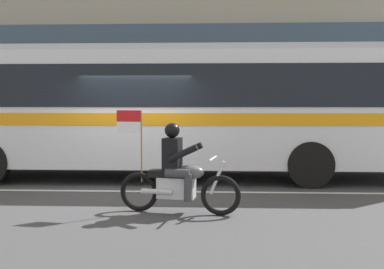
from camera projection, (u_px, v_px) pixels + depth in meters
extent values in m
plane|color=#3D3D3F|center=(136.00, 186.00, 10.97)|extent=(60.00, 60.00, 0.00)
cube|color=#B7B2A8|center=(161.00, 157.00, 16.04)|extent=(28.00, 3.80, 0.15)
cube|color=silver|center=(132.00, 191.00, 10.37)|extent=(26.60, 0.14, 0.01)
cube|color=#384C60|center=(166.00, 43.00, 17.62)|extent=(25.76, 0.10, 1.40)
cube|color=silver|center=(161.00, 109.00, 12.02)|extent=(12.58, 2.60, 2.70)
cube|color=black|center=(161.00, 87.00, 11.98)|extent=(11.57, 2.64, 0.96)
cube|color=orange|center=(161.00, 117.00, 12.03)|extent=(12.33, 2.63, 0.28)
cube|color=#BABCC3|center=(161.00, 52.00, 11.92)|extent=(12.33, 2.48, 0.16)
cylinder|color=black|center=(310.00, 165.00, 10.77)|extent=(1.04, 0.30, 1.04)
torus|color=black|center=(221.00, 195.00, 8.17)|extent=(0.70, 0.21, 0.69)
torus|color=black|center=(139.00, 192.00, 8.49)|extent=(0.70, 0.21, 0.69)
cube|color=silver|center=(176.00, 188.00, 8.33)|extent=(0.68, 0.39, 0.36)
ellipsoid|color=#59565B|center=(190.00, 172.00, 8.26)|extent=(0.52, 0.36, 0.24)
cube|color=black|center=(165.00, 173.00, 8.36)|extent=(0.60, 0.35, 0.12)
cylinder|color=silver|center=(217.00, 178.00, 8.16)|extent=(0.28, 0.10, 0.58)
cylinder|color=silver|center=(213.00, 159.00, 8.16)|extent=(0.15, 0.64, 0.04)
cylinder|color=silver|center=(157.00, 192.00, 8.25)|extent=(0.56, 0.18, 0.09)
cube|color=black|center=(172.00, 154.00, 8.31)|extent=(0.34, 0.40, 0.56)
sphere|color=black|center=(172.00, 130.00, 8.28)|extent=(0.26, 0.26, 0.26)
cylinder|color=#38383D|center=(183.00, 170.00, 8.47)|extent=(0.44, 0.22, 0.15)
cylinder|color=#38383D|center=(193.00, 184.00, 8.45)|extent=(0.13, 0.13, 0.46)
cylinder|color=#38383D|center=(178.00, 173.00, 8.12)|extent=(0.44, 0.22, 0.15)
cylinder|color=#38383D|center=(188.00, 188.00, 8.10)|extent=(0.13, 0.13, 0.46)
cylinder|color=black|center=(188.00, 151.00, 8.45)|extent=(0.53, 0.20, 0.32)
cylinder|color=black|center=(183.00, 153.00, 8.06)|extent=(0.53, 0.20, 0.32)
cylinder|color=olive|center=(141.00, 146.00, 8.42)|extent=(0.02, 0.02, 1.25)
cube|color=red|center=(129.00, 116.00, 8.43)|extent=(0.44, 0.10, 0.20)
cube|color=white|center=(129.00, 127.00, 8.45)|extent=(0.44, 0.10, 0.20)
cylinder|color=red|center=(15.00, 149.00, 15.14)|extent=(0.22, 0.22, 0.58)
sphere|color=red|center=(15.00, 137.00, 15.11)|extent=(0.20, 0.20, 0.20)
cylinder|color=red|center=(14.00, 148.00, 15.00)|extent=(0.09, 0.10, 0.09)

